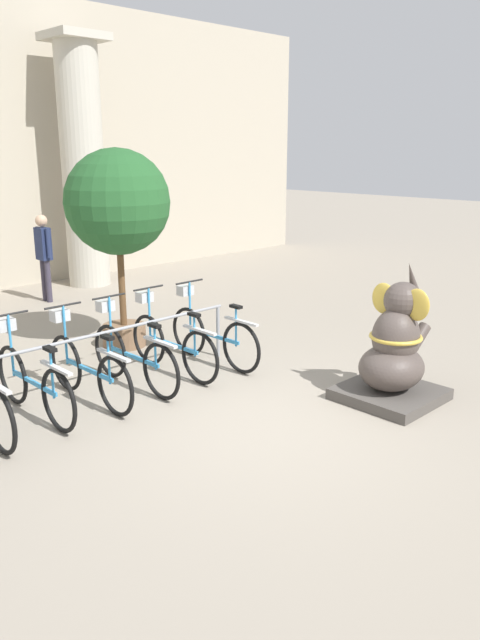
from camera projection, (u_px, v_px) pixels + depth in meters
name	position (u px, v px, depth m)	size (l,w,h in m)	color
ground_plane	(260.00, 420.00, 6.95)	(60.00, 60.00, 0.00)	gray
column_right	(83.00, 163.00, 13.15)	(1.11, 1.11, 5.16)	#BCB7A8
bike_rack	(80.00, 349.00, 7.40)	(4.56, 0.05, 0.77)	gray
bicycle_2	(32.00, 380.00, 6.95)	(0.48, 1.80, 1.11)	black
bicycle_3	(87.00, 368.00, 7.36)	(0.48, 1.80, 1.11)	black
bicycle_4	(133.00, 355.00, 7.81)	(0.48, 1.80, 1.11)	black
bicycle_5	(171.00, 343.00, 8.29)	(0.48, 1.80, 1.11)	black
bicycle_6	(212.00, 334.00, 8.69)	(0.48, 1.80, 1.11)	black
elephant_statue	(394.00, 354.00, 7.40)	(1.09, 1.09, 1.67)	#4C4742
person_pedestrian	(44.00, 250.00, 12.05)	(0.22, 0.47, 1.70)	#383342
potted_tree	(118.00, 207.00, 9.01)	(1.53, 1.53, 2.94)	brown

